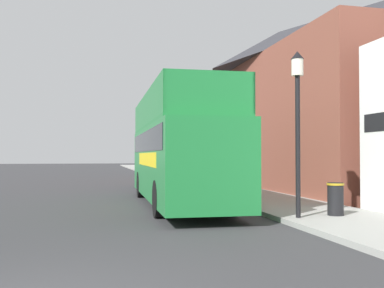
% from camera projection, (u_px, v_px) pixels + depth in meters
% --- Properties ---
extents(ground_plane, '(144.00, 144.00, 0.00)m').
position_uv_depth(ground_plane, '(77.00, 187.00, 25.74)').
color(ground_plane, '#333335').
extents(sidewalk, '(3.31, 108.00, 0.14)m').
position_uv_depth(sidewalk, '(215.00, 187.00, 24.45)').
color(sidewalk, '#999993').
rests_on(sidewalk, ground_plane).
extents(brick_terrace_rear, '(6.00, 23.68, 9.43)m').
position_uv_depth(brick_terrace_rear, '(279.00, 108.00, 27.55)').
color(brick_terrace_rear, brown).
rests_on(brick_terrace_rear, ground_plane).
extents(tour_bus, '(2.74, 10.78, 4.01)m').
position_uv_depth(tour_bus, '(178.00, 155.00, 16.45)').
color(tour_bus, '#1E7A38').
rests_on(tour_bus, ground_plane).
extents(parked_car_ahead_of_bus, '(2.05, 4.65, 1.43)m').
position_uv_depth(parked_car_ahead_of_bus, '(162.00, 176.00, 24.82)').
color(parked_car_ahead_of_bus, black).
rests_on(parked_car_ahead_of_bus, ground_plane).
extents(lamp_post_nearest, '(0.35, 0.35, 4.51)m').
position_uv_depth(lamp_post_nearest, '(298.00, 102.00, 12.14)').
color(lamp_post_nearest, black).
rests_on(lamp_post_nearest, sidewalk).
extents(lamp_post_second, '(0.35, 0.35, 4.55)m').
position_uv_depth(lamp_post_second, '(214.00, 123.00, 20.18)').
color(lamp_post_second, black).
rests_on(lamp_post_second, sidewalk).
extents(lamp_post_third, '(0.35, 0.35, 4.93)m').
position_uv_depth(lamp_post_third, '(182.00, 128.00, 28.27)').
color(lamp_post_third, black).
rests_on(lamp_post_third, sidewalk).
extents(litter_bin, '(0.48, 0.48, 0.91)m').
position_uv_depth(litter_bin, '(335.00, 198.00, 12.54)').
color(litter_bin, black).
rests_on(litter_bin, sidewalk).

